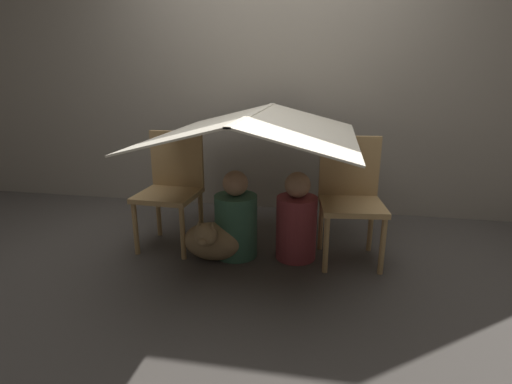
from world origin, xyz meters
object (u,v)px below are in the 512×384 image
Objects in this scene: chair_left at (172,185)px; chair_right at (350,194)px; dog at (212,240)px; person_second at (296,222)px; person_front at (236,221)px.

chair_left is 1.00× the size of chair_right.
chair_right is at bearing 14.86° from dog.
person_second reaches higher than dog.
chair_left reaches higher than person_front.
chair_left is 1.35× the size of person_second.
dog is (-0.92, -0.24, -0.31)m from chair_right.
person_front is (-0.78, -0.13, -0.20)m from chair_right.
chair_left is at bearing 146.88° from dog.
dog is at bearing -140.50° from person_front.
person_front is at bearing 39.50° from dog.
dog is at bearing -164.63° from person_second.
person_second is (0.42, 0.04, 0.00)m from person_front.
person_front is at bearing -174.86° from person_second.
dog is at bearing -30.60° from chair_left.
person_front is 0.42m from person_second.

